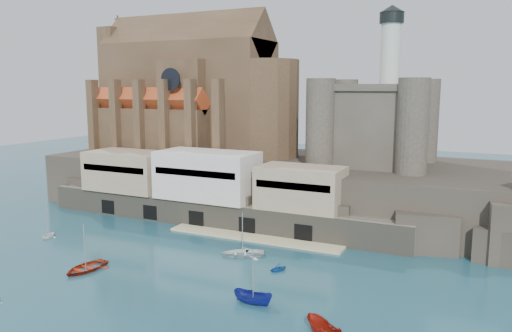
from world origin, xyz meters
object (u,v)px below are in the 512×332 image
at_px(church, 194,98).
at_px(boat_0, 86,270).
at_px(boat_2, 253,303).
at_px(castle_keep, 375,120).

bearing_deg(church, boat_0, -75.75).
distance_m(church, boat_2, 63.07).
distance_m(castle_keep, boat_2, 49.08).
bearing_deg(boat_0, castle_keep, 63.59).
xyz_separation_m(church, boat_0, (11.81, -46.50, -22.13)).
bearing_deg(castle_keep, boat_2, -94.27).
xyz_separation_m(castle_keep, boat_0, (-28.39, -45.72, -18.31)).
height_order(church, boat_2, church).
height_order(church, boat_0, church).
relative_size(church, castle_keep, 1.60).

